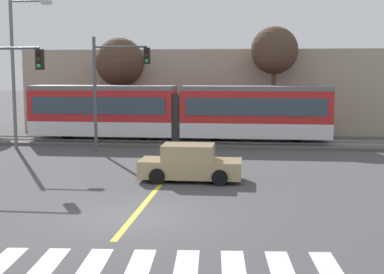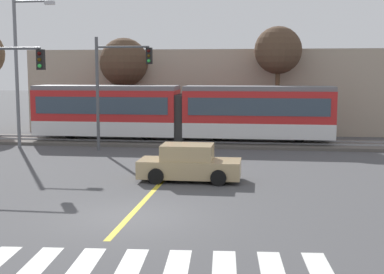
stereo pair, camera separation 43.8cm
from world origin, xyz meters
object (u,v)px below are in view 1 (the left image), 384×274
Objects in this scene: street_lamp_west at (17,63)px; bare_tree_west at (120,63)px; light_rail_tram at (178,111)px; traffic_light_far_left at (113,78)px; bare_tree_east at (274,51)px; sedan_crossing at (190,164)px.

bare_tree_west is at bearing 61.12° from street_lamp_west.
street_lamp_west reaches higher than light_rail_tram.
street_lamp_west is (-9.06, -2.85, 2.91)m from light_rail_tram.
traffic_light_far_left is (-3.22, -3.45, 2.08)m from light_rail_tram.
bare_tree_east is at bearing 37.85° from traffic_light_far_left.
light_rail_tram is 11.34m from sedan_crossing.
street_lamp_west reaches higher than bare_tree_west.
street_lamp_west is (-5.84, 0.60, 0.83)m from traffic_light_far_left.
traffic_light_far_left is 0.93× the size of bare_tree_west.
bare_tree_west is 10.90m from bare_tree_east.
light_rail_tram is 5.15m from traffic_light_far_left.
traffic_light_far_left is 8.42m from bare_tree_west.
light_rail_tram reaches higher than sedan_crossing.
light_rail_tram is 2.70× the size of bare_tree_west.
sedan_crossing is 17.82m from bare_tree_west.
sedan_crossing is (2.07, -11.06, -1.35)m from light_rail_tram.
street_lamp_west is at bearing -162.55° from light_rail_tram.
light_rail_tram is 2.13× the size of street_lamp_west.
traffic_light_far_left is 5.93m from street_lamp_west.
bare_tree_west is at bearing 101.39° from traffic_light_far_left.
sedan_crossing is at bearing -55.26° from traffic_light_far_left.
bare_tree_west is at bearing 174.33° from bare_tree_east.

